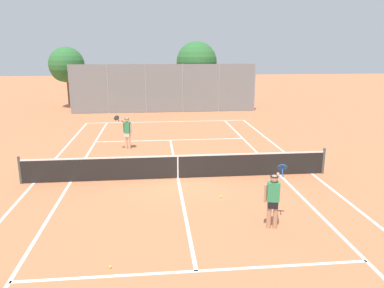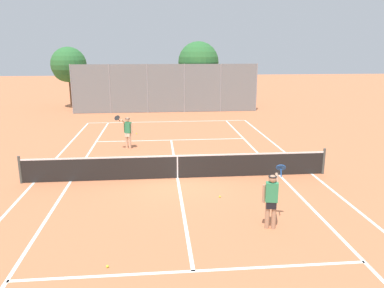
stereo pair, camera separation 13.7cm
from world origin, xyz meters
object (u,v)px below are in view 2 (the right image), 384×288
object	(u,v)px
player_far_left	(128,131)
loose_tennis_ball_0	(107,266)
loose_tennis_ball_2	(220,197)
tree_behind_left	(68,66)
player_near_side	(272,198)
tennis_net	(177,166)
tree_behind_right	(197,63)
loose_tennis_ball_1	(137,134)

from	to	relation	value
player_far_left	loose_tennis_ball_0	world-z (taller)	player_far_left
loose_tennis_ball_2	loose_tennis_ball_0	bearing A→B (deg)	-130.01
loose_tennis_ball_0	tree_behind_left	world-z (taller)	tree_behind_left
player_near_side	tree_behind_left	size ratio (longest dim) A/B	0.34
tennis_net	loose_tennis_ball_0	size ratio (longest dim) A/B	181.82
loose_tennis_ball_0	tree_behind_right	xyz separation A→B (m)	(4.68, 24.03, 3.76)
player_near_side	loose_tennis_ball_1	world-z (taller)	player_near_side
player_far_left	tennis_net	bearing A→B (deg)	-64.84
tennis_net	loose_tennis_ball_1	size ratio (longest dim) A/B	181.82
player_far_left	loose_tennis_ball_1	world-z (taller)	player_far_left
tennis_net	loose_tennis_ball_0	xyz separation A→B (m)	(-1.98, -6.07, -0.48)
loose_tennis_ball_2	loose_tennis_ball_1	bearing A→B (deg)	108.14
tree_behind_right	player_near_side	bearing A→B (deg)	-90.79
loose_tennis_ball_0	loose_tennis_ball_1	size ratio (longest dim) A/B	1.00
tennis_net	loose_tennis_ball_1	world-z (taller)	tennis_net
loose_tennis_ball_1	tree_behind_left	world-z (taller)	tree_behind_left
tree_behind_right	tree_behind_left	bearing A→B (deg)	173.88
tennis_net	tree_behind_left	world-z (taller)	tree_behind_left
loose_tennis_ball_0	loose_tennis_ball_1	xyz separation A→B (m)	(-0.02, 14.16, 0.00)
player_near_side	loose_tennis_ball_2	xyz separation A→B (m)	(-1.05, 2.36, -0.89)
tennis_net	player_far_left	xyz separation A→B (m)	(-2.25, 4.80, 0.42)
tennis_net	player_near_side	world-z (taller)	player_near_side
player_far_left	loose_tennis_ball_0	size ratio (longest dim) A/B	26.88
loose_tennis_ball_1	tree_behind_left	bearing A→B (deg)	119.23
loose_tennis_ball_0	tree_behind_left	size ratio (longest dim) A/B	0.01
tennis_net	tree_behind_right	xyz separation A→B (m)	(2.70, 17.96, 3.29)
tennis_net	player_far_left	bearing A→B (deg)	115.16
loose_tennis_ball_0	loose_tennis_ball_1	world-z (taller)	same
player_far_left	loose_tennis_ball_2	size ratio (longest dim) A/B	26.88
tree_behind_left	loose_tennis_ball_0	bearing A→B (deg)	-76.19
loose_tennis_ball_1	tree_behind_left	size ratio (longest dim) A/B	0.01
player_far_left	tree_behind_left	distance (m)	15.73
tree_behind_left	player_far_left	bearing A→B (deg)	-67.54
loose_tennis_ball_0	tree_behind_left	bearing A→B (deg)	103.81
loose_tennis_ball_2	player_far_left	bearing A→B (deg)	117.48
loose_tennis_ball_2	tennis_net	bearing A→B (deg)	122.40
loose_tennis_ball_0	loose_tennis_ball_2	bearing A→B (deg)	49.99
player_near_side	player_far_left	distance (m)	10.37
tennis_net	tree_behind_left	xyz separation A→B (m)	(-8.18, 19.13, 3.05)
player_near_side	player_far_left	bearing A→B (deg)	116.59
player_near_side	loose_tennis_ball_0	bearing A→B (deg)	-159.95
player_far_left	tree_behind_right	distance (m)	14.35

